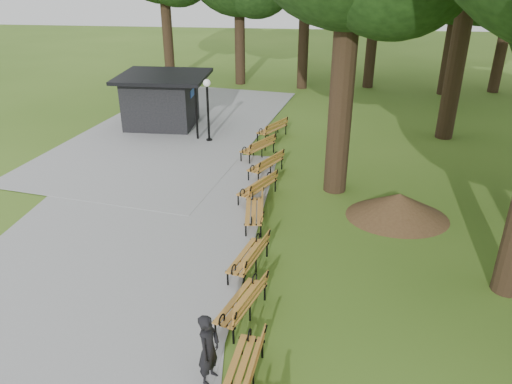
# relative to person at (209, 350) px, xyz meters

# --- Properties ---
(ground) EXTENTS (100.00, 100.00, 0.00)m
(ground) POSITION_rel_person_xyz_m (0.28, 1.08, -0.78)
(ground) COLOR #3F651C
(ground) RESTS_ON ground
(path) EXTENTS (12.00, 38.00, 0.06)m
(path) POSITION_rel_person_xyz_m (-3.72, 4.08, -0.75)
(path) COLOR #99999C
(path) RESTS_ON ground
(person) EXTENTS (0.52, 0.65, 1.57)m
(person) POSITION_rel_person_xyz_m (0.00, 0.00, 0.00)
(person) COLOR black
(person) RESTS_ON ground
(kiosk) EXTENTS (4.08, 3.55, 2.55)m
(kiosk) POSITION_rel_person_xyz_m (-5.39, 15.51, 0.49)
(kiosk) COLOR black
(kiosk) RESTS_ON ground
(lamp_post) EXTENTS (0.32, 0.32, 2.79)m
(lamp_post) POSITION_rel_person_xyz_m (-2.70, 13.60, 1.25)
(lamp_post) COLOR black
(lamp_post) RESTS_ON ground
(dirt_mound) EXTENTS (2.71, 2.71, 0.83)m
(dirt_mound) POSITION_rel_person_xyz_m (4.64, 7.25, -0.37)
(dirt_mound) COLOR #47301C
(dirt_mound) RESTS_ON ground
(bench_2) EXTENTS (0.85, 1.96, 0.88)m
(bench_2) POSITION_rel_person_xyz_m (0.65, -0.07, -0.34)
(bench_2) COLOR #B6752A
(bench_2) RESTS_ON ground
(bench_3) EXTENTS (1.22, 2.00, 0.88)m
(bench_3) POSITION_rel_person_xyz_m (0.36, 1.90, -0.34)
(bench_3) COLOR #B6752A
(bench_3) RESTS_ON ground
(bench_4) EXTENTS (1.12, 2.00, 0.88)m
(bench_4) POSITION_rel_person_xyz_m (0.28, 3.80, -0.34)
(bench_4) COLOR #B6752A
(bench_4) RESTS_ON ground
(bench_5) EXTENTS (0.82, 1.95, 0.88)m
(bench_5) POSITION_rel_person_xyz_m (0.14, 6.33, -0.34)
(bench_5) COLOR #B6752A
(bench_5) RESTS_ON ground
(bench_6) EXTENTS (1.43, 1.98, 0.88)m
(bench_6) POSITION_rel_person_xyz_m (0.06, 8.09, -0.34)
(bench_6) COLOR #B6752A
(bench_6) RESTS_ON ground
(bench_7) EXTENTS (1.45, 1.98, 0.88)m
(bench_7) POSITION_rel_person_xyz_m (0.15, 10.11, -0.34)
(bench_7) COLOR #B6752A
(bench_7) RESTS_ON ground
(bench_8) EXTENTS (1.53, 1.96, 0.88)m
(bench_8) POSITION_rel_person_xyz_m (-0.34, 11.92, -0.34)
(bench_8) COLOR #B6752A
(bench_8) RESTS_ON ground
(bench_9) EXTENTS (1.50, 1.97, 0.88)m
(bench_9) POSITION_rel_person_xyz_m (0.06, 14.30, -0.34)
(bench_9) COLOR #B6752A
(bench_9) RESTS_ON ground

